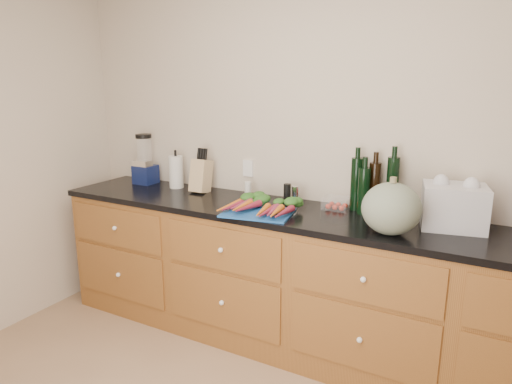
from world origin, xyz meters
The scene contains 15 objects.
wall_back centered at (0.00, 1.62, 1.30)m, with size 4.10×0.05×2.60m, color beige.
cabinets centered at (0.00, 1.30, 0.45)m, with size 3.60×0.64×0.90m.
countertop centered at (0.00, 1.30, 0.92)m, with size 3.64×0.62×0.04m, color black.
cutting_board centered at (-0.27, 1.14, 0.95)m, with size 0.42×0.32×0.01m, color #174C97.
carrots centered at (-0.27, 1.19, 0.98)m, with size 0.46×0.34×0.07m.
squash centered at (0.53, 1.15, 1.08)m, with size 0.31×0.31×0.28m, color #5B6857.
blender_appliance centered at (-1.47, 1.46, 1.11)m, with size 0.16×0.16×0.39m.
paper_towel centered at (-1.16, 1.46, 1.06)m, with size 0.11×0.11×0.25m, color silver.
knife_block centered at (-0.91, 1.44, 1.06)m, with size 0.12×0.12×0.24m, color tan.
grinder_salt centered at (-0.54, 1.48, 0.99)m, with size 0.05×0.05×0.11m, color silver.
grinder_pepper centered at (-0.23, 1.48, 1.00)m, with size 0.05×0.05×0.13m, color black.
canister_chrome centered at (-0.17, 1.48, 1.00)m, with size 0.05×0.05×0.12m, color silver.
tomato_box centered at (0.12, 1.47, 0.98)m, with size 0.17×0.13×0.08m, color white.
bottles centered at (0.33, 1.51, 1.10)m, with size 0.30×0.15×0.36m.
grocery_bag centered at (0.82, 1.42, 1.06)m, with size 0.33×0.27×0.25m, color silver, non-canonical shape.
Camera 1 is at (1.02, -1.26, 1.75)m, focal length 32.00 mm.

